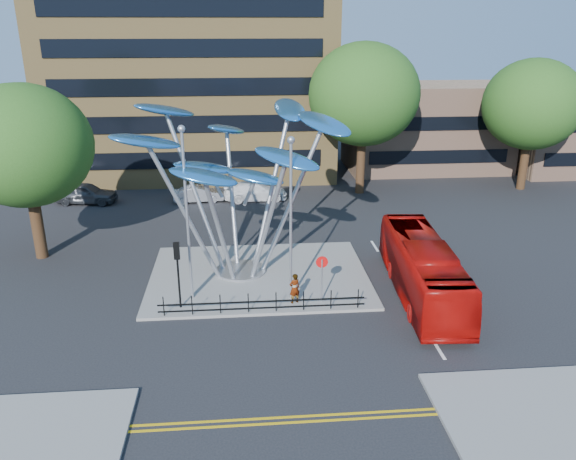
{
  "coord_description": "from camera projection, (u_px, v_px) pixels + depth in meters",
  "views": [
    {
      "loc": [
        -1.82,
        -22.52,
        13.28
      ],
      "look_at": [
        0.45,
        4.0,
        3.49
      ],
      "focal_mm": 35.0,
      "sensor_mm": 36.0,
      "label": 1
    }
  ],
  "objects": [
    {
      "name": "parked_car_mid",
      "position": [
        199.0,
        194.0,
        44.36
      ],
      "size": [
        4.02,
        1.74,
        1.29
      ],
      "primitive_type": "imported",
      "rotation": [
        0.0,
        0.0,
        1.67
      ],
      "color": "#B8B9C0",
      "rests_on": "ground"
    },
    {
      "name": "no_entry_sign_island",
      "position": [
        322.0,
        271.0,
        27.68
      ],
      "size": [
        0.6,
        0.1,
        2.45
      ],
      "color": "#9EA0A5",
      "rests_on": "traffic_island"
    },
    {
      "name": "street_lamp_left",
      "position": [
        186.0,
        200.0,
        26.86
      ],
      "size": [
        0.36,
        0.36,
        8.8
      ],
      "color": "#9EA0A5",
      "rests_on": "traffic_island"
    },
    {
      "name": "leaf_sculpture",
      "position": [
        236.0,
        154.0,
        29.5
      ],
      "size": [
        12.72,
        9.54,
        9.51
      ],
      "color": "#9EA0A5",
      "rests_on": "traffic_island"
    },
    {
      "name": "red_bus",
      "position": [
        422.0,
        269.0,
        28.75
      ],
      "size": [
        3.23,
        10.85,
        2.98
      ],
      "primitive_type": "imported",
      "rotation": [
        0.0,
        0.0,
        -0.07
      ],
      "color": "#AB0B07",
      "rests_on": "ground"
    },
    {
      "name": "parked_car_left",
      "position": [
        85.0,
        193.0,
        43.95
      ],
      "size": [
        5.05,
        2.54,
        1.65
      ],
      "primitive_type": "imported",
      "rotation": [
        0.0,
        0.0,
        1.45
      ],
      "color": "#3A3D41",
      "rests_on": "ground"
    },
    {
      "name": "ground",
      "position": [
        286.0,
        331.0,
        25.79
      ],
      "size": [
        120.0,
        120.0,
        0.0
      ],
      "primitive_type": "plane",
      "color": "black",
      "rests_on": "ground"
    },
    {
      "name": "parked_car_right",
      "position": [
        255.0,
        191.0,
        44.8
      ],
      "size": [
        5.22,
        2.47,
        1.47
      ],
      "primitive_type": "imported",
      "rotation": [
        0.0,
        0.0,
        1.65
      ],
      "color": "white",
      "rests_on": "ground"
    },
    {
      "name": "traffic_island",
      "position": [
        259.0,
        276.0,
        31.3
      ],
      "size": [
        12.0,
        9.0,
        0.15
      ],
      "primitive_type": "cube",
      "color": "slate",
      "rests_on": "ground"
    },
    {
      "name": "tree_left",
      "position": [
        24.0,
        146.0,
        31.68
      ],
      "size": [
        7.6,
        7.6,
        10.32
      ],
      "color": "black",
      "rests_on": "ground"
    },
    {
      "name": "tree_right",
      "position": [
        364.0,
        95.0,
        44.23
      ],
      "size": [
        8.8,
        8.8,
        12.11
      ],
      "color": "black",
      "rests_on": "ground"
    },
    {
      "name": "tree_far",
      "position": [
        533.0,
        105.0,
        45.67
      ],
      "size": [
        8.0,
        8.0,
        10.81
      ],
      "color": "black",
      "rests_on": "ground"
    },
    {
      "name": "pedestrian",
      "position": [
        295.0,
        288.0,
        27.86
      ],
      "size": [
        0.68,
        0.57,
        1.58
      ],
      "primitive_type": "imported",
      "rotation": [
        0.0,
        0.0,
        3.55
      ],
      "color": "gray",
      "rests_on": "traffic_island"
    },
    {
      "name": "traffic_light_island",
      "position": [
        177.0,
        261.0,
        26.83
      ],
      "size": [
        0.28,
        0.18,
        3.42
      ],
      "color": "black",
      "rests_on": "traffic_island"
    },
    {
      "name": "brick_tower",
      "position": [
        189.0,
        3.0,
        50.06
      ],
      "size": [
        25.0,
        15.0,
        30.0
      ],
      "primitive_type": "cube",
      "color": "olive",
      "rests_on": "ground"
    },
    {
      "name": "low_building_near",
      "position": [
        426.0,
        127.0,
        53.74
      ],
      "size": [
        15.0,
        8.0,
        8.0
      ],
      "primitive_type": "cube",
      "color": "tan",
      "rests_on": "ground"
    },
    {
      "name": "pedestrian_railing_front",
      "position": [
        262.0,
        304.0,
        27.11
      ],
      "size": [
        10.0,
        0.06,
        1.0
      ],
      "color": "black",
      "rests_on": "traffic_island"
    },
    {
      "name": "double_yellow_far",
      "position": [
        300.0,
        422.0,
        19.9
      ],
      "size": [
        40.0,
        0.12,
        0.01
      ],
      "primitive_type": "cube",
      "color": "gold",
      "rests_on": "ground"
    },
    {
      "name": "street_lamp_right",
      "position": [
        291.0,
        206.0,
        26.88
      ],
      "size": [
        0.36,
        0.36,
        8.3
      ],
      "color": "#9EA0A5",
      "rests_on": "traffic_island"
    },
    {
      "name": "double_yellow_near",
      "position": [
        299.0,
        417.0,
        20.18
      ],
      "size": [
        40.0,
        0.12,
        0.01
      ],
      "primitive_type": "cube",
      "color": "gold",
      "rests_on": "ground"
    }
  ]
}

